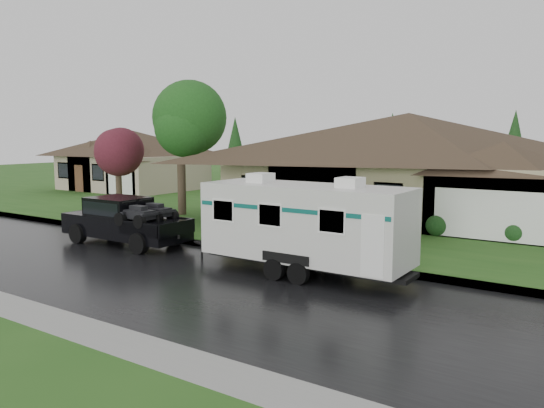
% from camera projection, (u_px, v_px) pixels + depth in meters
% --- Properties ---
extents(ground, '(140.00, 140.00, 0.00)m').
position_uv_depth(ground, '(213.00, 264.00, 18.77)').
color(ground, '#26551A').
rests_on(ground, ground).
extents(road, '(140.00, 8.00, 0.01)m').
position_uv_depth(road, '(173.00, 277.00, 17.12)').
color(road, black).
rests_on(road, ground).
extents(curb, '(140.00, 0.50, 0.15)m').
position_uv_depth(curb, '(251.00, 251.00, 20.61)').
color(curb, gray).
rests_on(curb, ground).
extents(lawn, '(140.00, 26.00, 0.15)m').
position_uv_depth(lawn, '(378.00, 212.00, 31.12)').
color(lawn, '#26551A').
rests_on(lawn, ground).
extents(house_main, '(19.44, 10.80, 6.90)m').
position_uv_depth(house_main, '(412.00, 153.00, 28.45)').
color(house_main, tan).
rests_on(house_main, lawn).
extents(house_far, '(10.80, 8.64, 5.80)m').
position_uv_depth(house_far, '(134.00, 155.00, 43.47)').
color(house_far, tan).
rests_on(house_far, lawn).
extents(tree_left_green, '(4.32, 4.32, 7.15)m').
position_uv_depth(tree_left_green, '(180.00, 125.00, 29.10)').
color(tree_left_green, '#382B1E').
rests_on(tree_left_green, lawn).
extents(tree_red, '(2.91, 2.91, 4.82)m').
position_uv_depth(tree_red, '(118.00, 154.00, 30.88)').
color(tree_red, '#382B1E').
rests_on(tree_red, lawn).
extents(shrub_row, '(13.60, 1.00, 1.00)m').
position_uv_depth(shrub_row, '(372.00, 218.00, 25.24)').
color(shrub_row, '#143814').
rests_on(shrub_row, lawn).
extents(pickup_truck, '(5.90, 2.24, 1.97)m').
position_uv_depth(pickup_truck, '(123.00, 219.00, 22.18)').
color(pickup_truck, black).
rests_on(pickup_truck, ground).
extents(travel_trailer, '(7.28, 2.56, 3.27)m').
position_uv_depth(travel_trailer, '(305.00, 222.00, 17.24)').
color(travel_trailer, silver).
rests_on(travel_trailer, ground).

